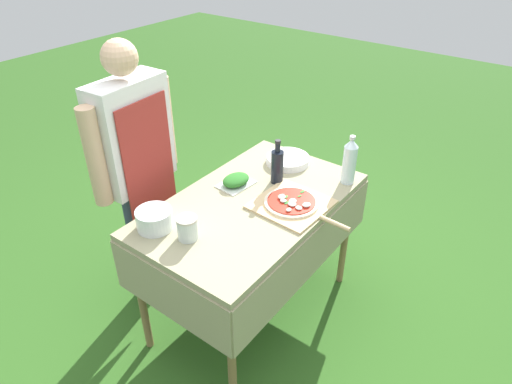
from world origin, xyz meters
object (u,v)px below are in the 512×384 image
Objects in this scene: mixing_tub at (154,219)px; sauce_jar at (188,229)px; prep_table at (252,216)px; person_cook at (136,160)px; oil_bottle at (277,166)px; plate_stack at (288,160)px; pizza_on_peel at (293,204)px; herb_container at (236,180)px; water_bottle at (350,161)px.

mixing_tub is 1.53× the size of sauce_jar.
mixing_tub reaches higher than prep_table.
oil_bottle is (0.44, -0.61, -0.03)m from person_cook.
prep_table is 0.47m from plate_stack.
person_cook is 3.01× the size of pizza_on_peel.
mixing_tub reaches higher than pizza_on_peel.
sauce_jar reaches higher than pizza_on_peel.
plate_stack is at bearing 39.26° from pizza_on_peel.
sauce_jar is at bearing -166.89° from herb_container.
water_bottle is 1.61× the size of mixing_tub.
water_bottle is (0.47, -0.30, 0.22)m from prep_table.
plate_stack is (0.37, -0.09, -0.01)m from herb_container.
pizza_on_peel is at bearing -126.12° from oil_bottle.
mixing_tub is (-0.52, 0.06, 0.02)m from herb_container.
herb_container is at bearing 166.41° from plate_stack.
water_bottle reaches higher than herb_container.
pizza_on_peel is at bearing -38.10° from mixing_tub.
herb_container is at bearing 117.65° from person_cook.
mixing_tub is (-0.24, -0.39, -0.08)m from person_cook.
mixing_tub is at bearing 54.34° from person_cook.
herb_container is 1.17× the size of mixing_tub.
oil_bottle is at bearing -4.08° from sauce_jar.
person_cook reaches higher than water_bottle.
water_bottle is at bearing 122.01° from person_cook.
plate_stack is (0.89, -0.15, -0.03)m from mixing_tub.
herb_container is at bearing 13.11° from sauce_jar.
pizza_on_peel is (0.10, -0.19, 0.11)m from prep_table.
herb_container reaches higher than prep_table.
pizza_on_peel is 2.05× the size of oil_bottle.
water_bottle is at bearing -87.58° from plate_stack.
pizza_on_peel is 2.56× the size of herb_container.
pizza_on_peel is 2.02× the size of plate_stack.
person_cook reaches higher than pizza_on_peel.
oil_bottle reaches higher than plate_stack.
sauce_jar is (-0.21, -0.57, -0.08)m from person_cook.
pizza_on_peel is 0.68m from mixing_tub.
mixing_tub is 0.67× the size of plate_stack.
oil_bottle reaches higher than mixing_tub.
prep_table is 0.43m from sauce_jar.
plate_stack is (0.65, -0.55, -0.11)m from person_cook.
water_bottle is (0.23, -0.31, 0.03)m from oil_bottle.
plate_stack is (0.21, 0.07, -0.08)m from oil_bottle.
pizza_on_peel is at bearing -143.29° from plate_stack.
mixing_tub is at bearing 101.66° from sauce_jar.
person_cook is 0.61m from sauce_jar.
oil_bottle reaches higher than prep_table.
herb_container is (0.08, 0.17, 0.12)m from prep_table.
water_bottle is at bearing -53.37° from oil_bottle.
prep_table is 10.97× the size of sauce_jar.
oil_bottle is (0.24, 0.01, 0.19)m from prep_table.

